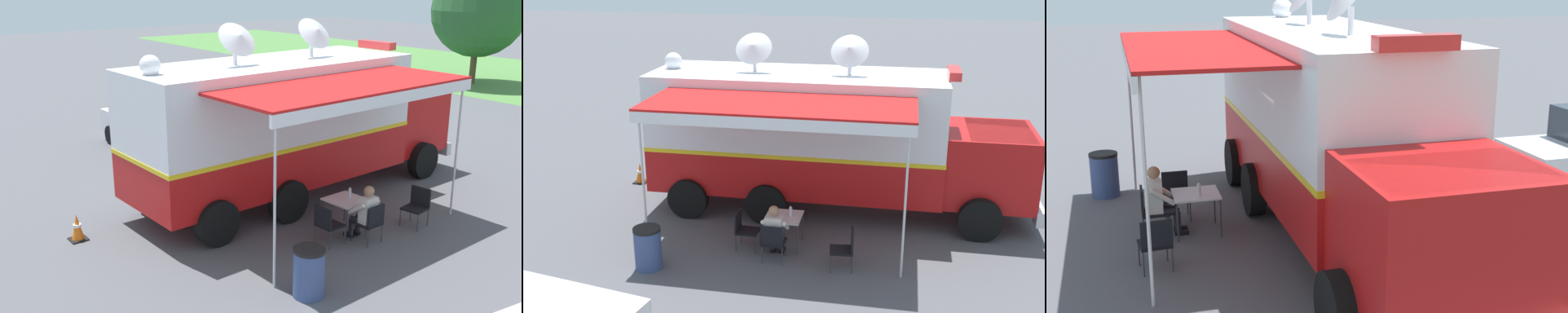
{
  "view_description": "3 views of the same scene",
  "coord_description": "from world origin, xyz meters",
  "views": [
    {
      "loc": [
        10.91,
        -8.65,
        5.4
      ],
      "look_at": [
        0.07,
        -0.39,
        1.25
      ],
      "focal_mm": 40.83,
      "sensor_mm": 36.0,
      "label": 1
    },
    {
      "loc": [
        14.92,
        2.99,
        6.3
      ],
      "look_at": [
        1.12,
        -0.1,
        1.69
      ],
      "focal_mm": 43.24,
      "sensor_mm": 36.0,
      "label": 2
    },
    {
      "loc": [
        3.36,
        11.73,
        4.5
      ],
      "look_at": [
        0.2,
        -0.59,
        1.04
      ],
      "focal_mm": 47.4,
      "sensor_mm": 36.0,
      "label": 3
    }
  ],
  "objects": [
    {
      "name": "ground_plane",
      "position": [
        0.0,
        0.0,
        0.0
      ],
      "size": [
        100.0,
        100.0,
        0.0
      ],
      "primitive_type": "plane",
      "color": "#515156"
    },
    {
      "name": "lot_stripe",
      "position": [
        -3.99,
        0.76,
        0.0
      ],
      "size": [
        0.25,
        4.8,
        0.01
      ],
      "primitive_type": "cube",
      "rotation": [
        0.0,
        0.0,
        0.03
      ],
      "color": "silver",
      "rests_on": "ground"
    },
    {
      "name": "command_truck",
      "position": [
        0.01,
        0.75,
        1.95
      ],
      "size": [
        5.06,
        9.55,
        4.53
      ],
      "color": "#B71414",
      "rests_on": "ground"
    },
    {
      "name": "folding_table",
      "position": [
        2.41,
        0.18,
        0.67
      ],
      "size": [
        0.82,
        0.82,
        0.73
      ],
      "color": "silver",
      "rests_on": "ground"
    },
    {
      "name": "water_bottle",
      "position": [
        2.37,
        0.33,
        0.83
      ],
      "size": [
        0.07,
        0.07,
        0.22
      ],
      "color": "silver",
      "rests_on": "folding_table"
    },
    {
      "name": "folding_chair_at_table",
      "position": [
        3.21,
        0.13,
        0.51
      ],
      "size": [
        0.49,
        0.49,
        0.87
      ],
      "color": "black",
      "rests_on": "ground"
    },
    {
      "name": "folding_chair_beside_table",
      "position": [
        2.71,
        -0.67,
        0.51
      ],
      "size": [
        0.49,
        0.49,
        0.87
      ],
      "color": "black",
      "rests_on": "ground"
    },
    {
      "name": "folding_chair_spare_by_truck",
      "position": [
        3.17,
        1.68,
        0.51
      ],
      "size": [
        0.54,
        0.54,
        0.87
      ],
      "color": "black",
      "rests_on": "ground"
    },
    {
      "name": "seated_responder",
      "position": [
        3.02,
        0.12,
        0.65
      ],
      "size": [
        0.67,
        0.56,
        1.25
      ],
      "color": "silver",
      "rests_on": "ground"
    },
    {
      "name": "trash_bin",
      "position": [
        4.03,
        -2.35,
        0.46
      ],
      "size": [
        0.57,
        0.57,
        0.91
      ],
      "color": "#384C7F",
      "rests_on": "ground"
    },
    {
      "name": "traffic_cone",
      "position": [
        -0.69,
        -4.72,
        0.28
      ],
      "size": [
        0.36,
        0.36,
        0.58
      ],
      "color": "black",
      "rests_on": "ground"
    },
    {
      "name": "car_behind_truck",
      "position": [
        -6.12,
        -0.07,
        0.88
      ],
      "size": [
        4.25,
        2.12,
        1.76
      ],
      "color": "silver",
      "rests_on": "ground"
    },
    {
      "name": "tree_far_left",
      "position": [
        -6.99,
        18.93,
        3.76
      ],
      "size": [
        4.76,
        4.76,
        6.14
      ],
      "color": "brown",
      "rests_on": "ground"
    }
  ]
}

